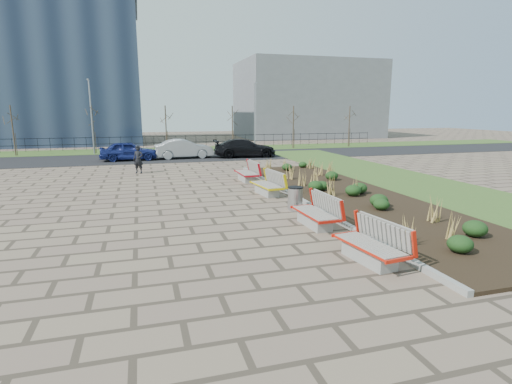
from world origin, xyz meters
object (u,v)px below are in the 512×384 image
object	(u,v)px
car_blue	(129,151)
lamp_west	(92,118)
bench_d	(246,172)
pedestrian	(138,159)
bench_a	(369,243)
bench_c	(267,183)
car_silver	(184,149)
lamp_east	(255,117)
litter_bin	(295,199)
car_black	(245,148)
bench_b	(315,211)

from	to	relation	value
car_blue	lamp_west	xyz separation A→B (m)	(-2.91, 5.21, 2.32)
bench_d	pedestrian	xyz separation A→B (m)	(-5.40, 4.34, 0.31)
bench_d	lamp_west	bearing A→B (deg)	118.39
bench_a	bench_d	size ratio (longest dim) A/B	1.00
bench_c	car_silver	world-z (taller)	car_silver
bench_c	lamp_east	distance (m)	20.27
litter_bin	car_silver	xyz separation A→B (m)	(-2.22, 17.48, 0.31)
car_blue	lamp_east	bearing A→B (deg)	-66.10
car_black	lamp_west	bearing A→B (deg)	69.52
bench_c	lamp_west	bearing A→B (deg)	108.18
litter_bin	lamp_east	bearing A→B (deg)	77.86
bench_d	car_silver	distance (m)	11.18
bench_b	bench_c	xyz separation A→B (m)	(0.00, 5.07, 0.00)
car_black	lamp_west	distance (m)	13.05
lamp_west	lamp_east	xyz separation A→B (m)	(14.00, 0.00, 0.00)
bench_b	bench_c	distance (m)	5.07
bench_b	pedestrian	size ratio (longest dim) A/B	1.29
litter_bin	lamp_west	size ratio (longest dim) A/B	0.14
bench_b	bench_d	bearing A→B (deg)	87.73
litter_bin	car_black	world-z (taller)	car_black
bench_b	bench_d	world-z (taller)	same
bench_b	bench_c	world-z (taller)	same
bench_a	bench_d	bearing A→B (deg)	82.78
bench_c	bench_d	distance (m)	3.53
car_black	litter_bin	bearing A→B (deg)	176.46
litter_bin	lamp_east	world-z (taller)	lamp_east
bench_a	car_silver	world-z (taller)	car_silver
bench_d	car_silver	world-z (taller)	car_silver
litter_bin	lamp_west	bearing A→B (deg)	112.25
bench_d	car_black	distance (m)	10.81
bench_c	car_black	world-z (taller)	car_black
bench_d	car_black	size ratio (longest dim) A/B	0.43
bench_a	pedestrian	distance (m)	17.03
bench_b	pedestrian	world-z (taller)	pedestrian
car_black	lamp_west	xyz separation A→B (m)	(-11.63, 5.46, 2.31)
litter_bin	car_blue	xyz separation A→B (m)	(-6.26, 17.22, 0.28)
bench_d	pedestrian	size ratio (longest dim) A/B	1.29
bench_a	bench_c	size ratio (longest dim) A/B	1.00
pedestrian	lamp_west	xyz separation A→B (m)	(-3.60, 11.60, 2.23)
pedestrian	car_silver	world-z (taller)	pedestrian
bench_c	lamp_west	distance (m)	21.61
bench_b	litter_bin	bearing A→B (deg)	82.98
pedestrian	car_blue	world-z (taller)	pedestrian
car_silver	car_black	bearing A→B (deg)	-99.80
bench_c	litter_bin	world-z (taller)	bench_c
car_blue	car_black	world-z (taller)	car_black
bench_b	bench_a	bearing A→B (deg)	-92.27
litter_bin	lamp_east	distance (m)	23.09
lamp_west	car_silver	bearing A→B (deg)	-35.46
car_blue	pedestrian	bearing A→B (deg)	-175.16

